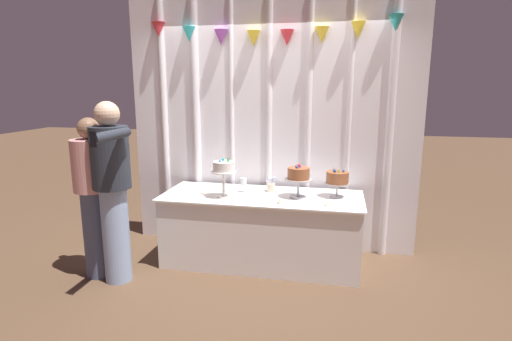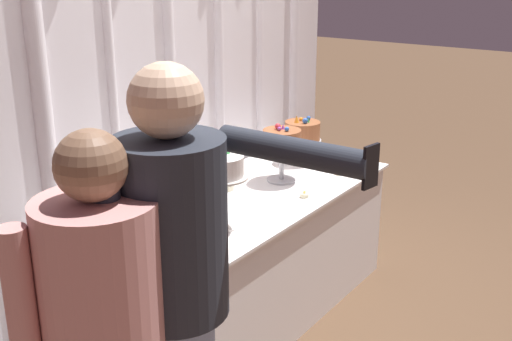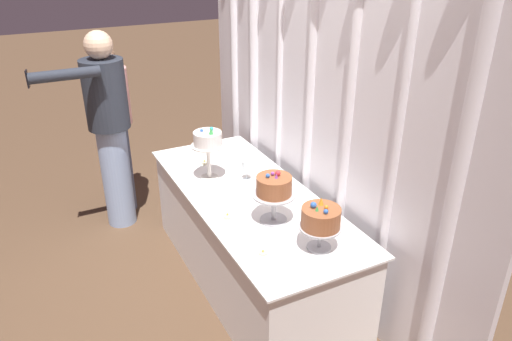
{
  "view_description": "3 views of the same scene",
  "coord_description": "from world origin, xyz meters",
  "px_view_note": "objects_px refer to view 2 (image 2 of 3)",
  "views": [
    {
      "loc": [
        0.75,
        -3.87,
        1.86
      ],
      "look_at": [
        -0.05,
        0.04,
        1.01
      ],
      "focal_mm": 28.28,
      "sensor_mm": 36.0,
      "label": 1
    },
    {
      "loc": [
        -2.6,
        -1.82,
        2.0
      ],
      "look_at": [
        0.08,
        0.06,
        0.89
      ],
      "focal_mm": 44.58,
      "sensor_mm": 36.0,
      "label": 2
    },
    {
      "loc": [
        2.68,
        -1.2,
        2.37
      ],
      "look_at": [
        0.13,
        0.09,
        0.98
      ],
      "focal_mm": 33.99,
      "sensor_mm": 36.0,
      "label": 3
    }
  ],
  "objects_px": {
    "flower_vase": "(226,179)",
    "tealight_near_left": "(304,195)",
    "cake_table": "(242,260)",
    "tealight_far_left": "(181,241)",
    "cake_display_rightmost": "(302,132)",
    "wine_glass": "(204,188)",
    "guest_girl_blue_dress": "(177,303)",
    "cake_display_leftmost": "(222,171)",
    "tealight_near_right": "(339,173)",
    "cake_display_center": "(282,143)"
  },
  "relations": [
    {
      "from": "flower_vase",
      "to": "tealight_near_left",
      "type": "relative_size",
      "value": 3.28
    },
    {
      "from": "cake_table",
      "to": "tealight_far_left",
      "type": "relative_size",
      "value": 43.98
    },
    {
      "from": "cake_table",
      "to": "flower_vase",
      "type": "distance_m",
      "value": 0.47
    },
    {
      "from": "cake_table",
      "to": "cake_display_rightmost",
      "type": "distance_m",
      "value": 0.95
    },
    {
      "from": "wine_glass",
      "to": "tealight_near_left",
      "type": "bearing_deg",
      "value": -38.58
    },
    {
      "from": "tealight_far_left",
      "to": "guest_girl_blue_dress",
      "type": "distance_m",
      "value": 0.91
    },
    {
      "from": "wine_glass",
      "to": "guest_girl_blue_dress",
      "type": "relative_size",
      "value": 0.09
    },
    {
      "from": "cake_display_leftmost",
      "to": "tealight_near_right",
      "type": "xyz_separation_m",
      "value": [
        1.03,
        -0.09,
        -0.29
      ]
    },
    {
      "from": "cake_display_center",
      "to": "tealight_near_right",
      "type": "bearing_deg",
      "value": -37.89
    },
    {
      "from": "guest_girl_blue_dress",
      "to": "tealight_near_left",
      "type": "bearing_deg",
      "value": 15.59
    },
    {
      "from": "cake_table",
      "to": "guest_girl_blue_dress",
      "type": "distance_m",
      "value": 1.57
    },
    {
      "from": "tealight_near_right",
      "to": "cake_table",
      "type": "bearing_deg",
      "value": 160.01
    },
    {
      "from": "cake_display_leftmost",
      "to": "guest_girl_blue_dress",
      "type": "distance_m",
      "value": 1.07
    },
    {
      "from": "cake_display_center",
      "to": "tealight_near_right",
      "type": "distance_m",
      "value": 0.43
    },
    {
      "from": "cake_table",
      "to": "cake_display_leftmost",
      "type": "bearing_deg",
      "value": -156.72
    },
    {
      "from": "tealight_near_left",
      "to": "wine_glass",
      "type": "bearing_deg",
      "value": 141.42
    },
    {
      "from": "cake_display_leftmost",
      "to": "wine_glass",
      "type": "height_order",
      "value": "cake_display_leftmost"
    },
    {
      "from": "wine_glass",
      "to": "guest_girl_blue_dress",
      "type": "height_order",
      "value": "guest_girl_blue_dress"
    },
    {
      "from": "cake_display_rightmost",
      "to": "wine_glass",
      "type": "xyz_separation_m",
      "value": [
        -0.98,
        0.01,
        -0.08
      ]
    },
    {
      "from": "flower_vase",
      "to": "guest_girl_blue_dress",
      "type": "bearing_deg",
      "value": -148.04
    },
    {
      "from": "cake_display_leftmost",
      "to": "cake_display_rightmost",
      "type": "xyz_separation_m",
      "value": [
        1.12,
        0.23,
        -0.1
      ]
    },
    {
      "from": "cake_table",
      "to": "flower_vase",
      "type": "bearing_deg",
      "value": 66.4
    },
    {
      "from": "cake_display_center",
      "to": "flower_vase",
      "type": "distance_m",
      "value": 0.39
    },
    {
      "from": "tealight_far_left",
      "to": "guest_girl_blue_dress",
      "type": "bearing_deg",
      "value": -138.97
    },
    {
      "from": "tealight_near_left",
      "to": "tealight_near_right",
      "type": "bearing_deg",
      "value": 3.04
    },
    {
      "from": "cake_display_rightmost",
      "to": "tealight_near_left",
      "type": "xyz_separation_m",
      "value": [
        -0.54,
        -0.34,
        -0.18
      ]
    },
    {
      "from": "cake_table",
      "to": "cake_display_rightmost",
      "type": "relative_size",
      "value": 6.66
    },
    {
      "from": "wine_glass",
      "to": "tealight_near_right",
      "type": "height_order",
      "value": "wine_glass"
    },
    {
      "from": "wine_glass",
      "to": "tealight_near_right",
      "type": "relative_size",
      "value": 3.12
    },
    {
      "from": "tealight_near_right",
      "to": "guest_girl_blue_dress",
      "type": "distance_m",
      "value": 2.01
    },
    {
      "from": "flower_vase",
      "to": "tealight_far_left",
      "type": "xyz_separation_m",
      "value": [
        -0.68,
        -0.26,
        -0.06
      ]
    },
    {
      "from": "cake_table",
      "to": "wine_glass",
      "type": "distance_m",
      "value": 0.53
    },
    {
      "from": "guest_girl_blue_dress",
      "to": "cake_display_leftmost",
      "type": "bearing_deg",
      "value": 29.92
    },
    {
      "from": "wine_glass",
      "to": "tealight_near_left",
      "type": "relative_size",
      "value": 3.04
    },
    {
      "from": "cake_display_leftmost",
      "to": "cake_display_rightmost",
      "type": "height_order",
      "value": "cake_display_leftmost"
    },
    {
      "from": "flower_vase",
      "to": "cake_display_rightmost",
      "type": "bearing_deg",
      "value": -6.89
    },
    {
      "from": "cake_table",
      "to": "flower_vase",
      "type": "relative_size",
      "value": 12.62
    },
    {
      "from": "cake_display_rightmost",
      "to": "flower_vase",
      "type": "height_order",
      "value": "cake_display_rightmost"
    },
    {
      "from": "cake_display_leftmost",
      "to": "flower_vase",
      "type": "relative_size",
      "value": 2.56
    },
    {
      "from": "cake_display_center",
      "to": "cake_display_rightmost",
      "type": "bearing_deg",
      "value": 13.37
    },
    {
      "from": "cake_table",
      "to": "tealight_near_right",
      "type": "height_order",
      "value": "tealight_near_right"
    },
    {
      "from": "tealight_far_left",
      "to": "tealight_near_right",
      "type": "bearing_deg",
      "value": -6.28
    },
    {
      "from": "cake_table",
      "to": "cake_display_leftmost",
      "type": "relative_size",
      "value": 4.94
    },
    {
      "from": "cake_display_leftmost",
      "to": "wine_glass",
      "type": "xyz_separation_m",
      "value": [
        0.15,
        0.24,
        -0.18
      ]
    },
    {
      "from": "cake_display_rightmost",
      "to": "flower_vase",
      "type": "xyz_separation_m",
      "value": [
        -0.69,
        0.08,
        -0.13
      ]
    },
    {
      "from": "tealight_near_left",
      "to": "tealight_near_right",
      "type": "relative_size",
      "value": 1.03
    },
    {
      "from": "flower_vase",
      "to": "guest_girl_blue_dress",
      "type": "xyz_separation_m",
      "value": [
        -1.35,
        -0.85,
        0.14
      ]
    },
    {
      "from": "tealight_far_left",
      "to": "tealight_near_left",
      "type": "distance_m",
      "value": 0.85
    },
    {
      "from": "tealight_far_left",
      "to": "cake_table",
      "type": "bearing_deg",
      "value": 9.43
    },
    {
      "from": "cake_display_center",
      "to": "guest_girl_blue_dress",
      "type": "bearing_deg",
      "value": -158.03
    }
  ]
}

